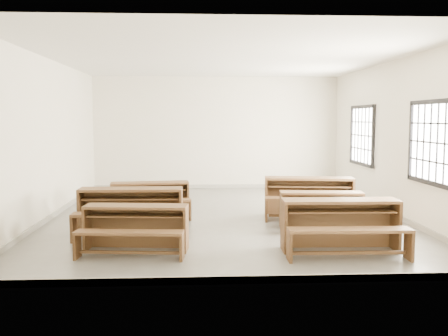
{
  "coord_description": "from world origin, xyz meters",
  "views": [
    {
      "loc": [
        -0.53,
        -10.12,
        2.0
      ],
      "look_at": [
        0.0,
        0.0,
        1.0
      ],
      "focal_mm": 40.0,
      "sensor_mm": 36.0,
      "label": 1
    }
  ],
  "objects": [
    {
      "name": "desk_set_3",
      "position": [
        1.62,
        -2.83,
        0.46
      ],
      "size": [
        1.77,
        0.95,
        0.79
      ],
      "rotation": [
        0.0,
        0.0,
        -0.02
      ],
      "color": "brown",
      "rests_on": "ground"
    },
    {
      "name": "desk_set_5",
      "position": [
        1.73,
        -0.16,
        0.47
      ],
      "size": [
        1.89,
        1.14,
        0.81
      ],
      "rotation": [
        0.0,
        0.0,
        -0.12
      ],
      "color": "brown",
      "rests_on": "ground"
    },
    {
      "name": "room",
      "position": [
        0.09,
        0.0,
        2.14
      ],
      "size": [
        8.5,
        8.5,
        3.2
      ],
      "color": "slate",
      "rests_on": "ground"
    },
    {
      "name": "desk_set_0",
      "position": [
        -1.48,
        -2.66,
        0.41
      ],
      "size": [
        1.63,
        0.96,
        0.7
      ],
      "rotation": [
        0.0,
        0.0,
        -0.1
      ],
      "color": "brown",
      "rests_on": "ground"
    },
    {
      "name": "desk_set_2",
      "position": [
        -1.51,
        0.03,
        0.41
      ],
      "size": [
        1.67,
        1.0,
        0.71
      ],
      "rotation": [
        0.0,
        0.0,
        0.12
      ],
      "color": "brown",
      "rests_on": "ground"
    },
    {
      "name": "desk_set_4",
      "position": [
        1.71,
        -1.26,
        0.39
      ],
      "size": [
        1.56,
        0.91,
        0.67
      ],
      "rotation": [
        0.0,
        0.0,
        -0.09
      ],
      "color": "brown",
      "rests_on": "ground"
    },
    {
      "name": "desk_set_1",
      "position": [
        -1.7,
        -1.51,
        0.47
      ],
      "size": [
        1.79,
        0.93,
        0.8
      ],
      "rotation": [
        0.0,
        0.0,
        -0.01
      ],
      "color": "brown",
      "rests_on": "ground"
    }
  ]
}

